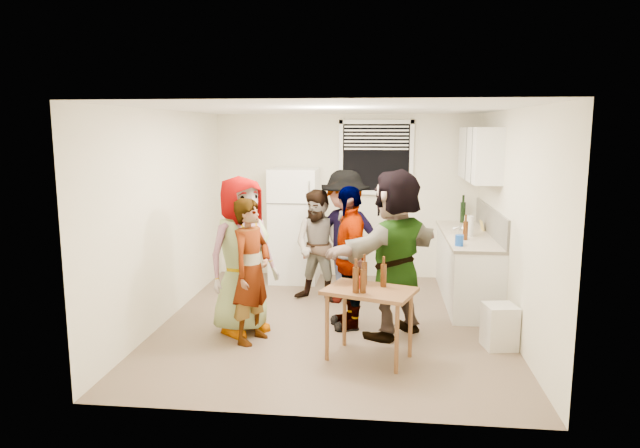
# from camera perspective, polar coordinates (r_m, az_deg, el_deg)

# --- Properties ---
(room) EXTENTS (4.00, 4.50, 2.50)m
(room) POSITION_cam_1_polar(r_m,az_deg,el_deg) (6.88, 1.32, -9.85)
(room) COLOR white
(room) RESTS_ON ground
(window) EXTENTS (1.12, 0.10, 1.06)m
(window) POSITION_cam_1_polar(r_m,az_deg,el_deg) (8.69, 5.62, 6.63)
(window) COLOR white
(window) RESTS_ON room
(refrigerator) EXTENTS (0.70, 0.70, 1.70)m
(refrigerator) POSITION_cam_1_polar(r_m,az_deg,el_deg) (8.57, -2.57, -0.10)
(refrigerator) COLOR white
(refrigerator) RESTS_ON ground
(counter_lower) EXTENTS (0.60, 2.20, 0.86)m
(counter_lower) POSITION_cam_1_polar(r_m,az_deg,el_deg) (7.92, 14.45, -4.30)
(counter_lower) COLOR white
(counter_lower) RESTS_ON ground
(countertop) EXTENTS (0.64, 2.22, 0.04)m
(countertop) POSITION_cam_1_polar(r_m,az_deg,el_deg) (7.83, 14.59, -1.10)
(countertop) COLOR beige
(countertop) RESTS_ON counter_lower
(backsplash) EXTENTS (0.03, 2.20, 0.36)m
(backsplash) POSITION_cam_1_polar(r_m,az_deg,el_deg) (7.84, 16.71, 0.30)
(backsplash) COLOR #A9A49A
(backsplash) RESTS_ON countertop
(upper_cabinets) EXTENTS (0.34, 1.60, 0.70)m
(upper_cabinets) POSITION_cam_1_polar(r_m,az_deg,el_deg) (7.93, 15.64, 6.78)
(upper_cabinets) COLOR white
(upper_cabinets) RESTS_ON room
(kettle) EXTENTS (0.27, 0.25, 0.19)m
(kettle) POSITION_cam_1_polar(r_m,az_deg,el_deg) (7.70, 14.35, -1.12)
(kettle) COLOR silver
(kettle) RESTS_ON countertop
(paper_towel) EXTENTS (0.12, 0.12, 0.27)m
(paper_towel) POSITION_cam_1_polar(r_m,az_deg,el_deg) (7.66, 14.62, -1.18)
(paper_towel) COLOR white
(paper_towel) RESTS_ON countertop
(wine_bottle) EXTENTS (0.08, 0.08, 0.31)m
(wine_bottle) POSITION_cam_1_polar(r_m,az_deg,el_deg) (8.75, 14.05, 0.15)
(wine_bottle) COLOR black
(wine_bottle) RESTS_ON countertop
(beer_bottle_counter) EXTENTS (0.06, 0.06, 0.24)m
(beer_bottle_counter) POSITION_cam_1_polar(r_m,az_deg,el_deg) (7.39, 14.30, -1.55)
(beer_bottle_counter) COLOR #47230C
(beer_bottle_counter) RESTS_ON countertop
(blue_cup) EXTENTS (0.10, 0.10, 0.13)m
(blue_cup) POSITION_cam_1_polar(r_m,az_deg,el_deg) (7.00, 13.73, -2.14)
(blue_cup) COLOR blue
(blue_cup) RESTS_ON countertop
(picture_frame) EXTENTS (0.02, 0.16, 0.14)m
(picture_frame) POSITION_cam_1_polar(r_m,az_deg,el_deg) (8.12, 15.88, -0.16)
(picture_frame) COLOR #EBC657
(picture_frame) RESTS_ON countertop
(trash_bin) EXTENTS (0.37, 0.37, 0.46)m
(trash_bin) POSITION_cam_1_polar(r_m,az_deg,el_deg) (6.36, 17.53, -9.58)
(trash_bin) COLOR silver
(trash_bin) RESTS_ON ground
(serving_table) EXTENTS (0.99, 0.82, 0.72)m
(serving_table) POSITION_cam_1_polar(r_m,az_deg,el_deg) (5.91, 4.88, -13.24)
(serving_table) COLOR brown
(serving_table) RESTS_ON ground
(beer_bottle_table) EXTENTS (0.06, 0.06, 0.25)m
(beer_bottle_table) POSITION_cam_1_polar(r_m,az_deg,el_deg) (5.55, 3.59, -6.84)
(beer_bottle_table) COLOR #47230C
(beer_bottle_table) RESTS_ON serving_table
(red_cup) EXTENTS (0.09, 0.09, 0.11)m
(red_cup) POSITION_cam_1_polar(r_m,az_deg,el_deg) (5.71, 3.90, -6.38)
(red_cup) COLOR red
(red_cup) RESTS_ON serving_table
(guest_grey) EXTENTS (1.91, 1.81, 0.56)m
(guest_grey) POSITION_cam_1_polar(r_m,az_deg,el_deg) (6.68, -7.65, -10.54)
(guest_grey) COLOR gray
(guest_grey) RESTS_ON ground
(guest_stripe) EXTENTS (1.66, 1.10, 0.37)m
(guest_stripe) POSITION_cam_1_polar(r_m,az_deg,el_deg) (6.38, -6.75, -11.49)
(guest_stripe) COLOR #141933
(guest_stripe) RESTS_ON ground
(guest_back_left) EXTENTS (1.07, 1.63, 0.57)m
(guest_back_left) POSITION_cam_1_polar(r_m,az_deg,el_deg) (7.72, -0.03, -7.67)
(guest_back_left) COLOR brown
(guest_back_left) RESTS_ON ground
(guest_back_right) EXTENTS (1.52, 1.98, 0.65)m
(guest_back_right) POSITION_cam_1_polar(r_m,az_deg,el_deg) (7.66, 2.45, -7.81)
(guest_back_right) COLOR #414045
(guest_back_right) RESTS_ON ground
(guest_black) EXTENTS (1.85, 1.37, 0.40)m
(guest_black) POSITION_cam_1_polar(r_m,az_deg,el_deg) (6.78, 2.87, -10.17)
(guest_black) COLOR black
(guest_black) RESTS_ON ground
(guest_orange) EXTENTS (2.54, 2.52, 0.55)m
(guest_orange) POSITION_cam_1_polar(r_m,az_deg,el_deg) (6.57, 7.33, -10.88)
(guest_orange) COLOR #D1684F
(guest_orange) RESTS_ON ground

